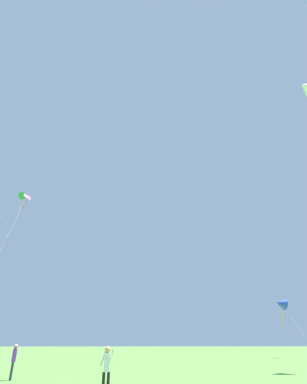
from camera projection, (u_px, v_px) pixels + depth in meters
name	position (u px, v px, depth m)	size (l,w,h in m)	color
kite_green_small	(20.00, 196.00, 42.50)	(2.90, 6.18, 20.63)	green
kite_white_distant	(306.00, 87.00, 33.61)	(1.99, 9.78, 27.66)	white
kite_blue_delta	(281.00, 304.00, 43.63)	(2.46, 12.40, 7.71)	blue
kite_pink_low	(23.00, 206.00, 36.24)	(1.77, 12.22, 18.27)	pink
person_far_back	(107.00, 366.00, 11.31)	(0.54, 0.23, 1.66)	black
person_near_tree	(14.00, 358.00, 16.69)	(0.32, 0.53, 1.72)	#2D3351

